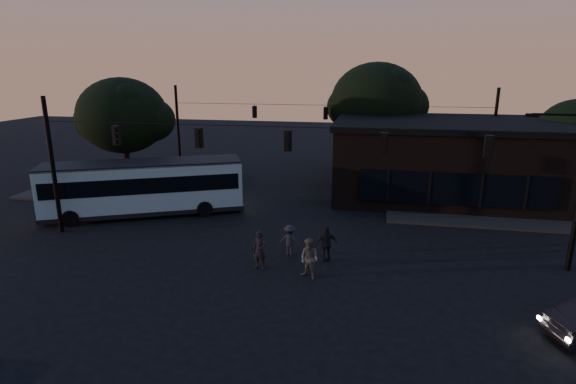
% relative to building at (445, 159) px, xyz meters
% --- Properties ---
extents(ground, '(120.00, 120.00, 0.00)m').
position_rel_building_xyz_m(ground, '(-9.00, -15.97, -2.71)').
color(ground, black).
rests_on(ground, ground).
extents(sidewalk_far_right, '(14.00, 10.00, 0.15)m').
position_rel_building_xyz_m(sidewalk_far_right, '(3.00, -1.97, -2.63)').
color(sidewalk_far_right, black).
rests_on(sidewalk_far_right, ground).
extents(sidewalk_far_left, '(14.00, 10.00, 0.15)m').
position_rel_building_xyz_m(sidewalk_far_left, '(-23.00, -1.97, -2.63)').
color(sidewalk_far_left, black).
rests_on(sidewalk_far_left, ground).
extents(building, '(15.40, 10.41, 5.40)m').
position_rel_building_xyz_m(building, '(0.00, 0.00, 0.00)').
color(building, black).
rests_on(building, ground).
extents(tree_behind, '(7.60, 7.60, 9.43)m').
position_rel_building_xyz_m(tree_behind, '(-5.00, 6.03, 3.48)').
color(tree_behind, black).
rests_on(tree_behind, ground).
extents(tree_left, '(6.40, 6.40, 8.30)m').
position_rel_building_xyz_m(tree_left, '(-23.00, -2.97, 2.86)').
color(tree_left, black).
rests_on(tree_left, ground).
extents(signal_rig_near, '(26.24, 0.30, 7.50)m').
position_rel_building_xyz_m(signal_rig_near, '(-9.00, -11.97, 1.74)').
color(signal_rig_near, black).
rests_on(signal_rig_near, ground).
extents(signal_rig_far, '(26.24, 0.30, 7.50)m').
position_rel_building_xyz_m(signal_rig_far, '(-9.00, 4.03, 1.50)').
color(signal_rig_far, black).
rests_on(signal_rig_far, ground).
extents(bus, '(11.99, 7.51, 3.36)m').
position_rel_building_xyz_m(bus, '(-18.84, -8.17, -0.82)').
color(bus, '#87A5AC').
rests_on(bus, ground).
extents(pedestrian_a, '(0.75, 0.58, 1.83)m').
position_rel_building_xyz_m(pedestrian_a, '(-9.81, -14.54, -1.79)').
color(pedestrian_a, black).
rests_on(pedestrian_a, ground).
extents(pedestrian_b, '(1.10, 1.02, 1.81)m').
position_rel_building_xyz_m(pedestrian_b, '(-7.45, -15.06, -1.80)').
color(pedestrian_b, '#4D4746').
rests_on(pedestrian_b, ground).
extents(pedestrian_c, '(1.14, 0.81, 1.80)m').
position_rel_building_xyz_m(pedestrian_c, '(-6.91, -13.17, -1.81)').
color(pedestrian_c, black).
rests_on(pedestrian_c, ground).
extents(pedestrian_d, '(1.06, 0.66, 1.57)m').
position_rel_building_xyz_m(pedestrian_d, '(-8.76, -12.79, -1.92)').
color(pedestrian_d, black).
rests_on(pedestrian_d, ground).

